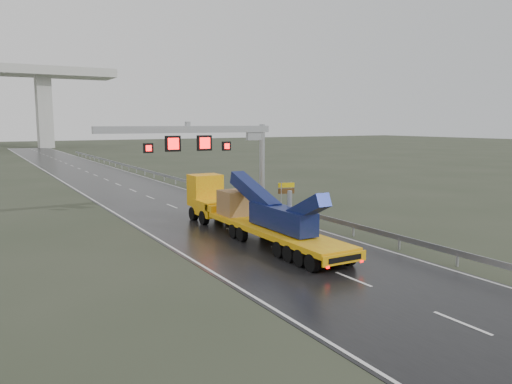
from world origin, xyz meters
TOP-DOWN VIEW (x-y plane):
  - ground at (0.00, 0.00)m, footprint 400.00×400.00m
  - road at (0.00, 40.00)m, footprint 11.00×200.00m
  - guardrail at (6.10, 30.00)m, footprint 0.20×140.00m
  - sign_gantry at (2.10, 17.99)m, footprint 14.90×1.20m
  - heavy_haul_truck at (0.25, 9.13)m, footprint 2.71×17.57m
  - exit_sign_pair at (7.61, 15.22)m, footprint 1.35×0.50m
  - striped_barrier at (6.00, 16.05)m, footprint 0.76×0.52m

SIDE VIEW (x-z plane):
  - ground at x=0.00m, z-range 0.00..0.00m
  - road at x=0.00m, z-range 0.00..0.02m
  - striped_barrier at x=6.00m, z-range 0.00..1.17m
  - guardrail at x=6.10m, z-range 0.00..1.40m
  - heavy_haul_truck at x=0.25m, z-range -0.46..3.66m
  - exit_sign_pair at x=7.61m, z-range 0.48..2.88m
  - sign_gantry at x=2.10m, z-range 1.90..9.33m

